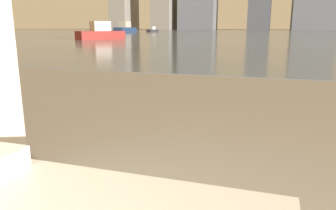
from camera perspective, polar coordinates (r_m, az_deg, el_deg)
name	(u,v)px	position (r m, az deg, el deg)	size (l,w,h in m)	color
harbor_water	(271,33)	(61.98, 17.45, 11.91)	(180.00, 110.00, 0.01)	slate
harbor_boat_1	(153,30)	(67.22, -2.71, 12.90)	(1.67, 3.07, 1.09)	#2D2D33
harbor_boat_3	(101,33)	(28.19, -11.67, 12.16)	(3.31, 4.00, 1.47)	maroon
harbor_boat_4	(125,29)	(60.66, -7.47, 13.04)	(2.27, 5.42, 1.98)	navy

